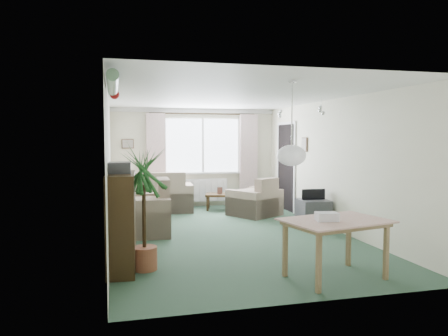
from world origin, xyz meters
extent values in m
plane|color=#2B4836|center=(0.00, 0.00, 0.00)|extent=(6.50, 6.50, 0.00)
cube|color=white|center=(0.20, 3.23, 1.50)|extent=(1.80, 0.03, 1.30)
cube|color=black|center=(0.20, 3.15, 2.27)|extent=(2.60, 0.03, 0.03)
cube|color=beige|center=(-0.95, 3.13, 1.27)|extent=(0.45, 0.08, 2.00)
cube|color=beige|center=(1.35, 3.13, 1.27)|extent=(0.45, 0.08, 2.00)
cube|color=white|center=(0.20, 3.19, 0.40)|extent=(1.20, 0.10, 0.55)
cube|color=black|center=(1.99, 2.20, 1.00)|extent=(0.03, 0.95, 2.00)
sphere|color=white|center=(0.20, -2.30, 1.48)|extent=(0.36, 0.36, 0.36)
cylinder|color=#196626|center=(-1.92, -2.30, 2.28)|extent=(1.60, 1.60, 0.12)
sphere|color=silver|center=(1.30, 0.90, 2.22)|extent=(0.20, 0.20, 0.20)
sphere|color=silver|center=(1.60, -0.30, 2.22)|extent=(0.20, 0.20, 0.20)
cube|color=brown|center=(-1.60, 3.23, 1.55)|extent=(0.28, 0.03, 0.22)
cube|color=brown|center=(1.98, 1.20, 1.55)|extent=(0.03, 0.24, 0.30)
cube|color=beige|center=(-1.10, 2.75, 0.46)|extent=(1.91, 1.10, 0.92)
cube|color=beige|center=(1.04, 1.69, 0.42)|extent=(1.25, 1.24, 0.83)
cube|color=beige|center=(-1.50, 0.45, 0.49)|extent=(1.09, 1.14, 0.98)
cube|color=black|center=(0.56, 2.55, 0.19)|extent=(0.94, 0.68, 0.38)
cube|color=brown|center=(0.47, 2.54, 0.46)|extent=(0.12, 0.02, 0.16)
cube|color=black|center=(-1.84, -1.61, 0.62)|extent=(0.41, 1.04, 1.25)
cube|color=#3D3E43|center=(-1.85, -1.60, 1.32)|extent=(0.29, 0.36, 0.14)
cylinder|color=#1A4C1C|center=(-1.56, -1.70, 0.80)|extent=(0.76, 0.76, 1.60)
cube|color=tan|center=(0.65, -2.60, 0.35)|extent=(1.24, 0.96, 0.69)
cube|color=white|center=(0.51, -2.64, 0.75)|extent=(0.27, 0.22, 0.12)
cube|color=#36363B|center=(1.70, 0.17, 0.27)|extent=(0.57, 0.62, 0.53)
cylinder|color=navy|center=(1.65, 0.32, 0.05)|extent=(0.59, 0.59, 0.11)
camera|label=1|loc=(-1.92, -7.30, 1.70)|focal=35.00mm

